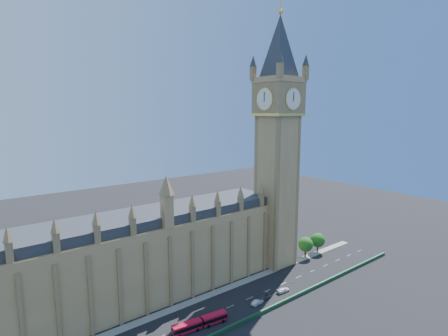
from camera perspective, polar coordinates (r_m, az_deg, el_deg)
ground at (r=113.89m, az=-0.68°, el=-22.32°), size 400.00×400.00×0.00m
palace_westminster at (r=114.49m, az=-18.16°, el=-14.80°), size 120.00×20.00×28.00m
elizabeth_tower at (r=133.18m, az=8.78°, el=6.92°), size 20.59×20.59×105.00m
bridge_parapet at (r=107.64m, az=2.49°, el=-24.00°), size 160.00×0.60×1.20m
kerb_north at (r=120.52m, az=-3.59°, el=-20.39°), size 160.00×3.00×0.16m
tree_east_near at (r=151.16m, az=13.22°, el=-11.97°), size 6.00×6.00×8.50m
tree_east_far at (r=157.12m, az=15.09°, el=-11.22°), size 6.00×6.00×8.50m
red_bus at (r=106.26m, az=-3.93°, el=-23.95°), size 16.46×4.45×2.77m
car_grey at (r=120.11m, az=6.63°, el=-20.14°), size 4.83×1.96×1.64m
car_silver at (r=117.17m, az=5.46°, el=-20.97°), size 4.66×2.15×1.48m
car_white at (r=124.93m, az=9.65°, el=-19.05°), size 4.85×2.08×1.39m
cone_a at (r=125.28m, az=8.65°, el=-19.10°), size 0.61×0.61×0.76m
cone_b at (r=131.63m, az=10.96°, el=-17.74°), size 0.49×0.49×0.62m
cone_c at (r=120.86m, az=7.05°, el=-20.22°), size 0.41×0.41×0.64m
cone_d at (r=124.19m, az=7.03°, el=-19.37°), size 0.41×0.41×0.63m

